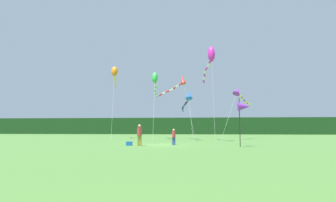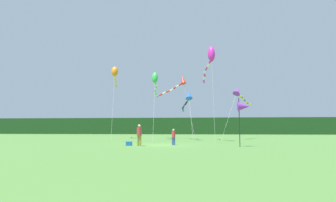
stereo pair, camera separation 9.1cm
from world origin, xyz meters
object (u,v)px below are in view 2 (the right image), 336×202
(kite_blue, at_px, (188,97))
(kite_red, at_px, (179,82))
(kite_purple, at_px, (239,93))
(banner_flag_pole, at_px, (243,107))
(kite_green, at_px, (155,80))
(person_adult, at_px, (139,134))
(kite_orange, at_px, (115,73))
(person_child, at_px, (173,136))
(cooler_box, at_px, (129,144))
(kite_magenta, at_px, (210,57))

(kite_blue, height_order, kite_red, kite_red)
(kite_purple, bearing_deg, kite_blue, -154.87)
(kite_blue, height_order, kite_purple, kite_purple)
(banner_flag_pole, distance_m, kite_green, 16.93)
(person_adult, bearing_deg, kite_orange, 113.90)
(person_adult, distance_m, kite_red, 15.96)
(person_child, distance_m, kite_purple, 15.62)
(kite_purple, bearing_deg, person_adult, -125.18)
(person_child, height_order, banner_flag_pole, banner_flag_pole)
(kite_red, bearing_deg, cooler_box, -102.99)
(person_adult, relative_size, kite_purple, 0.20)
(banner_flag_pole, relative_size, kite_green, 0.38)
(person_adult, relative_size, kite_orange, 0.17)
(cooler_box, distance_m, kite_magenta, 13.61)
(kite_blue, bearing_deg, person_adult, -107.67)
(person_child, relative_size, kite_red, 0.16)
(person_child, bearing_deg, kite_purple, 60.01)
(cooler_box, height_order, kite_orange, kite_orange)
(kite_orange, bearing_deg, kite_red, -6.10)
(cooler_box, height_order, kite_blue, kite_blue)
(banner_flag_pole, xyz_separation_m, kite_blue, (-4.64, 11.43, 2.10))
(person_adult, height_order, kite_red, kite_red)
(person_adult, relative_size, person_child, 1.27)
(cooler_box, distance_m, kite_blue, 12.76)
(kite_green, bearing_deg, kite_red, 18.28)
(cooler_box, xyz_separation_m, kite_orange, (-5.90, 15.04, 9.00))
(person_child, height_order, kite_magenta, kite_magenta)
(cooler_box, xyz_separation_m, kite_red, (3.24, 14.06, 7.33))
(person_child, xyz_separation_m, kite_green, (-3.40, 11.90, 6.90))
(banner_flag_pole, height_order, kite_green, kite_green)
(person_adult, bearing_deg, kite_green, 93.26)
(kite_orange, relative_size, kite_blue, 1.35)
(banner_flag_pole, distance_m, kite_orange, 22.50)
(kite_orange, xyz_separation_m, kite_green, (6.04, -2.00, -1.51))
(person_child, xyz_separation_m, kite_red, (-0.30, 12.93, 6.74))
(kite_magenta, distance_m, kite_purple, 8.11)
(kite_blue, distance_m, kite_purple, 7.16)
(person_adult, distance_m, kite_magenta, 12.83)
(kite_green, relative_size, kite_purple, 1.18)
(kite_green, distance_m, kite_purple, 10.93)
(banner_flag_pole, height_order, kite_magenta, kite_magenta)
(person_adult, bearing_deg, banner_flag_pole, -1.81)
(kite_magenta, xyz_separation_m, kite_red, (-3.81, 6.59, -1.60))
(kite_green, distance_m, kite_magenta, 8.99)
(cooler_box, height_order, kite_green, kite_green)
(kite_magenta, bearing_deg, banner_flag_pole, -75.69)
(kite_orange, bearing_deg, kite_magenta, -30.29)
(cooler_box, bearing_deg, kite_red, 77.01)
(cooler_box, relative_size, kite_green, 0.05)
(cooler_box, distance_m, kite_purple, 18.58)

